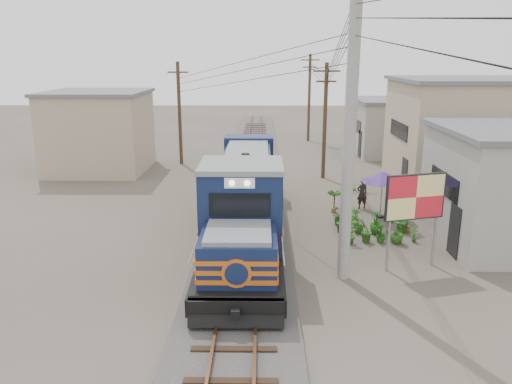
{
  "coord_description": "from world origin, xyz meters",
  "views": [
    {
      "loc": [
        0.71,
        -16.38,
        7.43
      ],
      "look_at": [
        0.46,
        2.58,
        2.2
      ],
      "focal_mm": 35.0,
      "sensor_mm": 36.0,
      "label": 1
    }
  ],
  "objects_px": {
    "market_umbrella": "(383,177)",
    "vendor": "(362,194)",
    "billboard": "(415,199)",
    "locomotive": "(245,199)"
  },
  "relations": [
    {
      "from": "billboard",
      "to": "vendor",
      "type": "xyz_separation_m",
      "value": [
        -0.36,
        7.2,
        -1.79
      ]
    },
    {
      "from": "market_umbrella",
      "to": "vendor",
      "type": "bearing_deg",
      "value": 113.8
    },
    {
      "from": "locomotive",
      "to": "vendor",
      "type": "xyz_separation_m",
      "value": [
        5.68,
        4.11,
        -0.89
      ]
    },
    {
      "from": "locomotive",
      "to": "market_umbrella",
      "type": "distance_m",
      "value": 6.86
    },
    {
      "from": "locomotive",
      "to": "vendor",
      "type": "relative_size",
      "value": 9.85
    },
    {
      "from": "locomotive",
      "to": "billboard",
      "type": "distance_m",
      "value": 6.84
    },
    {
      "from": "billboard",
      "to": "vendor",
      "type": "relative_size",
      "value": 2.24
    },
    {
      "from": "vendor",
      "to": "market_umbrella",
      "type": "bearing_deg",
      "value": 96.81
    },
    {
      "from": "locomotive",
      "to": "market_umbrella",
      "type": "relative_size",
      "value": 5.72
    },
    {
      "from": "locomotive",
      "to": "vendor",
      "type": "height_order",
      "value": "locomotive"
    }
  ]
}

